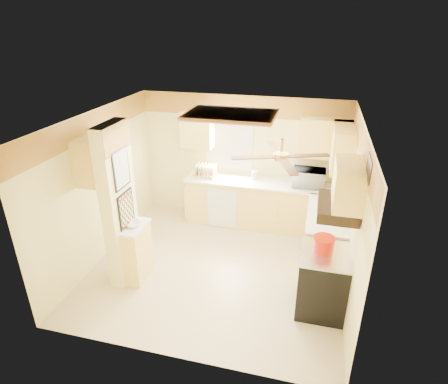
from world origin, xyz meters
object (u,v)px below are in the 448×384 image
(stove, at_px, (322,281))
(kettle, at_px, (331,214))
(bowl, at_px, (133,224))
(dutch_oven, at_px, (324,244))
(microwave, at_px, (309,178))

(stove, height_order, kettle, kettle)
(stove, bearing_deg, bowl, -179.88)
(bowl, bearing_deg, dutch_oven, 1.83)
(microwave, bearing_deg, kettle, 107.78)
(microwave, xyz_separation_m, kettle, (0.40, -1.26, -0.04))
(dutch_oven, relative_size, kettle, 1.13)
(dutch_oven, height_order, kettle, kettle)
(stove, relative_size, microwave, 1.54)
(microwave, relative_size, dutch_oven, 2.03)
(microwave, relative_size, kettle, 2.30)
(stove, bearing_deg, microwave, 99.01)
(dutch_oven, bearing_deg, kettle, 83.25)
(microwave, xyz_separation_m, dutch_oven, (0.31, -2.08, -0.09))
(stove, height_order, microwave, microwave)
(bowl, distance_m, dutch_oven, 2.79)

